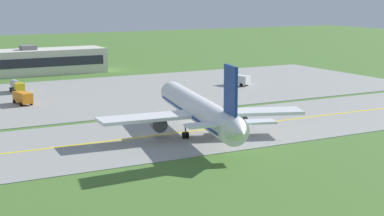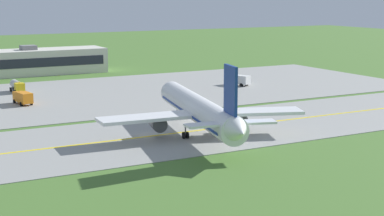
{
  "view_description": "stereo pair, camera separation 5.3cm",
  "coord_description": "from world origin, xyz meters",
  "px_view_note": "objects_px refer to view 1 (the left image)",
  "views": [
    {
      "loc": [
        -39.09,
        -85.14,
        22.01
      ],
      "look_at": [
        6.7,
        -0.47,
        4.0
      ],
      "focal_mm": 57.64,
      "sensor_mm": 36.0,
      "label": 1
    },
    {
      "loc": [
        -39.05,
        -85.17,
        22.01
      ],
      "look_at": [
        6.7,
        -0.47,
        4.0
      ],
      "focal_mm": 57.64,
      "sensor_mm": 36.0,
      "label": 2
    }
  ],
  "objects_px": {
    "service_truck_catering": "(238,79)",
    "airplane_lead": "(199,110)",
    "service_truck_fuel": "(17,86)",
    "service_truck_baggage": "(23,97)"
  },
  "relations": [
    {
      "from": "airplane_lead",
      "to": "service_truck_catering",
      "type": "bearing_deg",
      "value": 50.81
    },
    {
      "from": "service_truck_catering",
      "to": "service_truck_fuel",
      "type": "bearing_deg",
      "value": 163.01
    },
    {
      "from": "service_truck_baggage",
      "to": "service_truck_fuel",
      "type": "xyz_separation_m",
      "value": [
        2.56,
        16.24,
        0.0
      ]
    },
    {
      "from": "service_truck_baggage",
      "to": "service_truck_catering",
      "type": "bearing_deg",
      "value": 1.34
    },
    {
      "from": "service_truck_catering",
      "to": "service_truck_baggage",
      "type": "bearing_deg",
      "value": -178.66
    },
    {
      "from": "service_truck_fuel",
      "to": "service_truck_catering",
      "type": "xyz_separation_m",
      "value": [
        49.18,
        -15.03,
        -0.0
      ]
    },
    {
      "from": "airplane_lead",
      "to": "service_truck_baggage",
      "type": "relative_size",
      "value": 6.33
    },
    {
      "from": "airplane_lead",
      "to": "service_truck_baggage",
      "type": "distance_m",
      "value": 44.24
    },
    {
      "from": "service_truck_catering",
      "to": "airplane_lead",
      "type": "bearing_deg",
      "value": -129.19
    },
    {
      "from": "service_truck_fuel",
      "to": "service_truck_catering",
      "type": "height_order",
      "value": "service_truck_fuel"
    }
  ]
}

